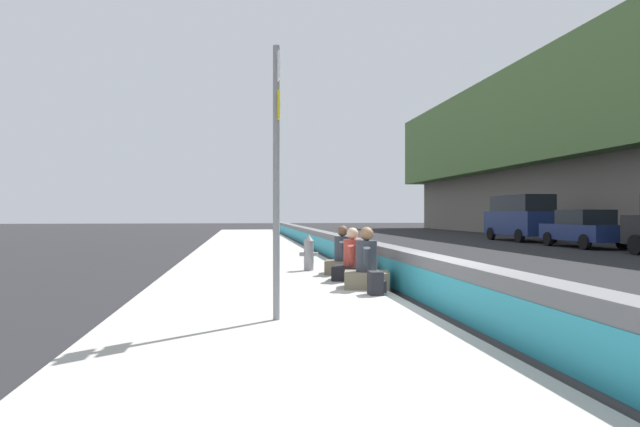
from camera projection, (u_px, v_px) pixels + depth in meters
name	position (u px, v px, depth m)	size (l,w,h in m)	color
ground_plane	(443.00, 313.00, 8.39)	(160.00, 160.00, 0.00)	#232326
sidewalk_strip	(271.00, 313.00, 8.02)	(80.00, 4.40, 0.14)	#A8A59E
jersey_barrier	(443.00, 285.00, 8.39)	(76.00, 0.45, 0.85)	slate
route_sign_post	(277.00, 162.00, 7.14)	(0.44, 0.09, 3.60)	gray
fire_hydrant	(309.00, 252.00, 13.36)	(0.26, 0.46, 0.88)	gray
seated_person_foreground	(367.00, 269.00, 10.18)	(0.85, 0.95, 1.14)	#706651
seated_person_middle	(352.00, 264.00, 11.41)	(0.89, 0.97, 1.10)	black
seated_person_rear	(343.00, 259.00, 12.61)	(0.84, 0.93, 1.12)	#706651
backpack	(376.00, 283.00, 9.34)	(0.32, 0.28, 0.40)	#232328
parked_car_fourth	(584.00, 228.00, 24.51)	(4.54, 2.03, 1.71)	navy
parked_car_midline	(521.00, 217.00, 30.38)	(5.11, 2.12, 2.56)	navy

